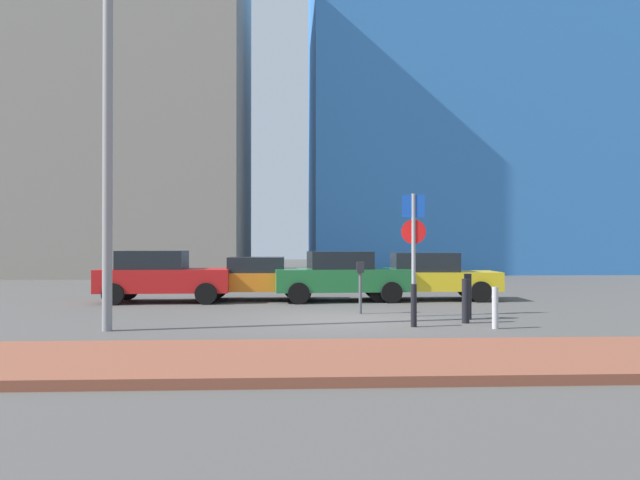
# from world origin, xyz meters

# --- Properties ---
(ground_plane) EXTENTS (120.00, 120.00, 0.00)m
(ground_plane) POSITION_xyz_m (0.00, 0.00, 0.00)
(ground_plane) COLOR #4C4947
(sidewalk_brick) EXTENTS (40.00, 3.08, 0.14)m
(sidewalk_brick) POSITION_xyz_m (0.00, -5.46, 0.07)
(sidewalk_brick) COLOR brown
(sidewalk_brick) RESTS_ON ground
(parked_car_red) EXTENTS (3.94, 2.03, 1.57)m
(parked_car_red) POSITION_xyz_m (-5.09, 4.64, 0.81)
(parked_car_red) COLOR red
(parked_car_red) RESTS_ON ground
(parked_car_orange) EXTENTS (4.00, 1.95, 1.36)m
(parked_car_orange) POSITION_xyz_m (-2.23, 5.16, 0.71)
(parked_car_orange) COLOR orange
(parked_car_orange) RESTS_ON ground
(parked_car_green) EXTENTS (4.21, 2.22, 1.54)m
(parked_car_green) POSITION_xyz_m (0.37, 4.76, 0.79)
(parked_car_green) COLOR #237238
(parked_car_green) RESTS_ON ground
(parked_car_yellow) EXTENTS (4.61, 2.07, 1.49)m
(parked_car_yellow) POSITION_xyz_m (3.07, 5.01, 0.76)
(parked_car_yellow) COLOR gold
(parked_car_yellow) RESTS_ON ground
(parking_sign_post) EXTENTS (0.60, 0.12, 3.00)m
(parking_sign_post) POSITION_xyz_m (1.81, 0.55, 1.89)
(parking_sign_post) COLOR gray
(parking_sign_post) RESTS_ON ground
(parking_meter) EXTENTS (0.18, 0.14, 1.32)m
(parking_meter) POSITION_xyz_m (0.57, 1.16, 0.86)
(parking_meter) COLOR #4C4C51
(parking_meter) RESTS_ON ground
(street_lamp) EXTENTS (0.70, 0.36, 7.81)m
(street_lamp) POSITION_xyz_m (-4.91, -1.71, 4.54)
(street_lamp) COLOR gray
(street_lamp) RESTS_ON ground
(traffic_bollard_near) EXTENTS (0.13, 0.13, 0.87)m
(traffic_bollard_near) POSITION_xyz_m (3.05, -1.78, 0.44)
(traffic_bollard_near) COLOR #B7B7BC
(traffic_bollard_near) RESTS_ON ground
(traffic_bollard_mid) EXTENTS (0.13, 0.13, 0.91)m
(traffic_bollard_mid) POSITION_xyz_m (1.42, -1.41, 0.46)
(traffic_bollard_mid) COLOR black
(traffic_bollard_mid) RESTS_ON ground
(traffic_bollard_far) EXTENTS (0.17, 0.17, 1.07)m
(traffic_bollard_far) POSITION_xyz_m (2.95, -0.15, 0.53)
(traffic_bollard_far) COLOR black
(traffic_bollard_far) RESTS_ON ground
(traffic_bollard_edge) EXTENTS (0.17, 0.17, 0.99)m
(traffic_bollard_edge) POSITION_xyz_m (2.70, -0.84, 0.49)
(traffic_bollard_edge) COLOR black
(traffic_bollard_edge) RESTS_ON ground
(building_colorful_midrise) EXTENTS (19.44, 13.67, 27.16)m
(building_colorful_midrise) POSITION_xyz_m (10.00, 27.15, 13.58)
(building_colorful_midrise) COLOR #3372BF
(building_colorful_midrise) RESTS_ON ground
(building_under_construction) EXTENTS (13.13, 12.50, 19.68)m
(building_under_construction) POSITION_xyz_m (-10.46, 23.46, 9.84)
(building_under_construction) COLOR gray
(building_under_construction) RESTS_ON ground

